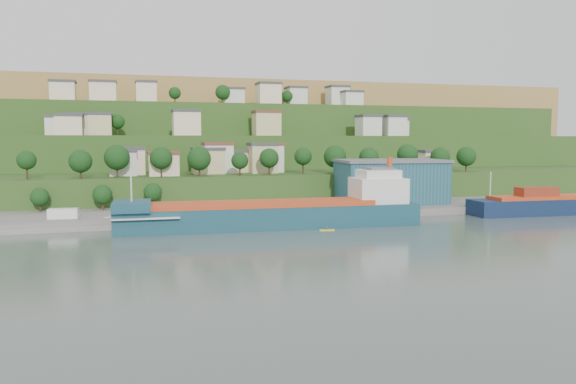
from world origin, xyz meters
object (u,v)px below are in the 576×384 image
object	(u,v)px
cargo_ship_near	(280,215)
kayak_orange	(237,231)
warehouse	(390,181)
cargo_ship_far	(570,205)
caravan	(63,215)

from	to	relation	value
cargo_ship_near	kayak_orange	xyz separation A→B (m)	(-11.31, -4.26, -2.69)
warehouse	kayak_orange	distance (m)	58.93
cargo_ship_far	warehouse	distance (m)	50.32
cargo_ship_far	caravan	size ratio (longest dim) A/B	8.30
cargo_ship_near	warehouse	size ratio (longest dim) A/B	2.20
cargo_ship_near	cargo_ship_far	distance (m)	85.08
cargo_ship_far	caravan	xyz separation A→B (m)	(-134.54, 12.79, 0.39)
cargo_ship_far	warehouse	bearing A→B (deg)	157.28
cargo_ship_far	warehouse	world-z (taller)	warehouse
warehouse	cargo_ship_far	bearing A→B (deg)	-20.76
cargo_ship_far	kayak_orange	world-z (taller)	cargo_ship_far
cargo_ship_near	caravan	size ratio (longest dim) A/B	10.60
cargo_ship_near	warehouse	xyz separation A→B (m)	(40.08, 23.38, 5.51)
cargo_ship_far	kayak_orange	xyz separation A→B (m)	(-96.37, -5.91, -2.15)
cargo_ship_near	cargo_ship_far	size ratio (longest dim) A/B	1.28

